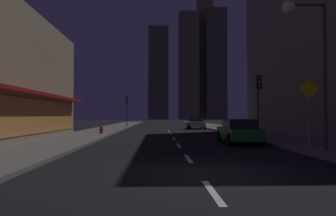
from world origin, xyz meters
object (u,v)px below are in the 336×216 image
(traffic_light_near_right, at_px, (259,92))
(pedestrian_crossing_sign, at_px, (309,107))
(fire_hydrant_far_left, at_px, (101,130))
(street_lamp_right, at_px, (306,38))
(car_parked_far, at_px, (196,123))
(traffic_light_far_left, at_px, (127,105))
(car_parked_near, at_px, (239,131))

(traffic_light_near_right, height_order, pedestrian_crossing_sign, traffic_light_near_right)
(fire_hydrant_far_left, relative_size, traffic_light_near_right, 0.16)
(street_lamp_right, bearing_deg, traffic_light_near_right, 88.99)
(car_parked_far, height_order, traffic_light_near_right, traffic_light_near_right)
(fire_hydrant_far_left, height_order, pedestrian_crossing_sign, pedestrian_crossing_sign)
(car_parked_far, relative_size, fire_hydrant_far_left, 6.48)
(fire_hydrant_far_left, relative_size, traffic_light_far_left, 0.16)
(car_parked_far, xyz_separation_m, pedestrian_crossing_sign, (2.00, -24.62, 1.28))
(traffic_light_far_left, bearing_deg, pedestrian_crossing_sign, -69.86)
(fire_hydrant_far_left, bearing_deg, car_parked_far, 51.76)
(traffic_light_far_left, bearing_deg, street_lamp_right, -70.36)
(traffic_light_near_right, height_order, street_lamp_right, street_lamp_right)
(car_parked_near, height_order, car_parked_far, same)
(car_parked_far, xyz_separation_m, fire_hydrant_far_left, (-9.50, -12.06, -0.29))
(fire_hydrant_far_left, bearing_deg, pedestrian_crossing_sign, -47.54)
(car_parked_near, xyz_separation_m, fire_hydrant_far_left, (-9.50, 8.12, -0.29))
(car_parked_far, bearing_deg, car_parked_near, -90.00)
(car_parked_far, relative_size, pedestrian_crossing_sign, 1.34)
(car_parked_near, distance_m, pedestrian_crossing_sign, 5.04)
(fire_hydrant_far_left, bearing_deg, street_lamp_right, -48.61)
(traffic_light_near_right, bearing_deg, pedestrian_crossing_sign, -89.13)
(street_lamp_right, bearing_deg, fire_hydrant_far_left, 131.39)
(traffic_light_near_right, bearing_deg, car_parked_far, 96.01)
(pedestrian_crossing_sign, bearing_deg, car_parked_near, 114.21)
(car_parked_far, distance_m, street_lamp_right, 25.29)
(car_parked_far, xyz_separation_m, traffic_light_far_left, (-9.10, 5.64, 2.45))
(car_parked_near, relative_size, pedestrian_crossing_sign, 1.34)
(traffic_light_near_right, xyz_separation_m, street_lamp_right, (-0.12, -6.82, 1.87))
(traffic_light_far_left, distance_m, pedestrian_crossing_sign, 32.25)
(traffic_light_far_left, bearing_deg, car_parked_near, -70.58)
(car_parked_near, relative_size, car_parked_far, 1.00)
(car_parked_far, bearing_deg, fire_hydrant_far_left, -128.24)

